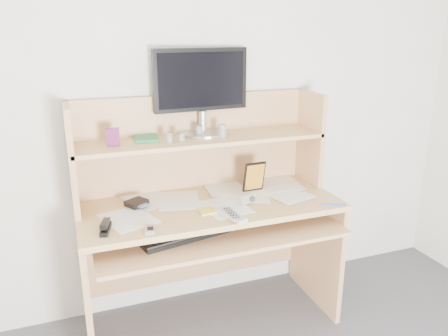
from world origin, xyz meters
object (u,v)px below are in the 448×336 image
object	(u,v)px
monitor	(202,89)
game_case	(254,177)
keyboard	(184,234)
tv_remote	(231,215)
desk	(206,207)

from	to	relation	value
monitor	game_case	bearing A→B (deg)	-39.58
keyboard	game_case	xyz separation A→B (m)	(0.48, 0.22, 0.18)
keyboard	game_case	size ratio (longest dim) A/B	2.73
keyboard	monitor	bearing A→B (deg)	48.04
tv_remote	game_case	world-z (taller)	game_case
desk	game_case	distance (m)	0.33
monitor	tv_remote	bearing A→B (deg)	-94.90
desk	monitor	xyz separation A→B (m)	(0.04, 0.17, 0.64)
tv_remote	monitor	size ratio (longest dim) A/B	0.36
desk	keyboard	world-z (taller)	desk
desk	game_case	size ratio (longest dim) A/B	7.89
desk	monitor	bearing A→B (deg)	78.06
tv_remote	game_case	distance (m)	0.40
desk	tv_remote	distance (m)	0.31
game_case	keyboard	bearing A→B (deg)	-159.39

